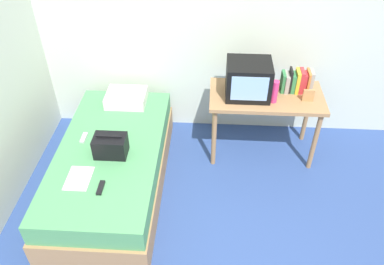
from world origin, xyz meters
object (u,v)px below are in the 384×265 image
water_bottle (274,92)px  book_row (297,82)px  tv (248,79)px  handbag (111,146)px  bed (112,167)px  desk (266,103)px  pillow (126,98)px  remote_dark (101,188)px  remote_silver (84,138)px  magazine (79,178)px  picture_frame (308,95)px

water_bottle → book_row: book_row is taller
tv → handbag: bearing=-151.1°
tv → handbag: size_ratio=1.47×
handbag → bed: bearing=120.1°
desk → water_bottle: bearing=-66.8°
pillow → bed: bearing=-92.2°
remote_dark → pillow: bearing=91.0°
pillow → remote_dark: pillow is taller
pillow → remote_silver: bearing=-115.3°
remote_dark → remote_silver: (-0.32, 0.64, 0.00)m
tv → remote_silver: tv is taller
desk → pillow: desk is taller
book_row → magazine: 2.33m
bed → pillow: size_ratio=4.65×
water_bottle → handbag: water_bottle is taller
magazine → picture_frame: bearing=24.7°
book_row → remote_dark: (-1.78, -1.24, -0.35)m
bed → pillow: 0.83m
tv → water_bottle: size_ratio=1.89×
bed → magazine: magazine is taller
bed → remote_silver: size_ratio=13.89×
water_bottle → handbag: 1.66m
pillow → remote_dark: bearing=-89.0°
tv → book_row: (0.50, 0.10, -0.07)m
remote_dark → picture_frame: bearing=29.6°
handbag → tv: bearing=28.9°
picture_frame → water_bottle: bearing=-174.8°
book_row → handbag: (-1.78, -0.81, -0.26)m
water_bottle → book_row: 0.33m
book_row → desk: bearing=-162.8°
water_bottle → magazine: water_bottle is taller
tv → water_bottle: 0.28m
pillow → remote_dark: (0.02, -1.29, -0.05)m
handbag → desk: bearing=25.8°
desk → water_bottle: (0.05, -0.12, 0.22)m
tv → handbag: tv is taller
desk → pillow: 1.50m
water_bottle → desk: bearing=113.2°
water_bottle → remote_silver: (-1.85, -0.39, -0.36)m
picture_frame → pillow: picture_frame is taller
picture_frame → pillow: (-1.89, 0.22, -0.26)m
tv → pillow: tv is taller
picture_frame → pillow: bearing=173.3°
magazine → bed: bearing=68.0°
desk → tv: size_ratio=2.64×
remote_dark → remote_silver: same height
bed → picture_frame: picture_frame is taller
pillow → remote_silver: pillow is taller
desk → remote_silver: bearing=-164.2°
water_bottle → remote_dark: (-1.52, -1.03, -0.36)m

